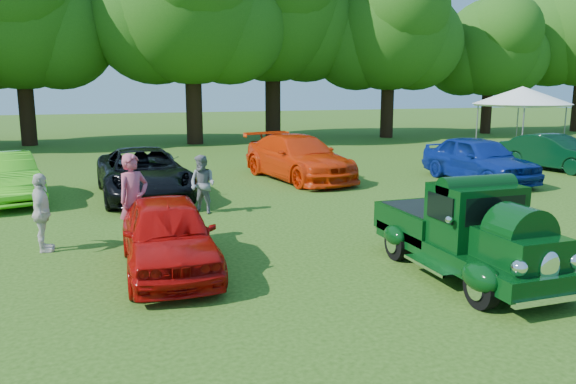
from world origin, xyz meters
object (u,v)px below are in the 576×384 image
object	(u,v)px
back_car_black	(143,173)
spectator_white	(42,213)
spectator_pink	(134,200)
spectator_grey	(203,184)
back_car_green	(555,152)
red_convertible	(168,235)
hero_pickup	(467,235)
back_car_blue	(479,159)
back_car_lime	(6,177)
back_car_orange	(299,157)
canopy_tent	(522,96)

from	to	relation	value
back_car_black	spectator_white	size ratio (longest dim) A/B	3.30
spectator_pink	spectator_white	world-z (taller)	spectator_pink
spectator_grey	back_car_green	bearing A→B (deg)	58.53
spectator_grey	spectator_white	xyz separation A→B (m)	(-3.67, -2.37, 0.03)
back_car_green	spectator_grey	xyz separation A→B (m)	(-14.52, -3.12, 0.07)
red_convertible	hero_pickup	bearing A→B (deg)	-19.81
hero_pickup	spectator_white	world-z (taller)	hero_pickup
back_car_green	spectator_pink	size ratio (longest dim) A/B	2.17
hero_pickup	back_car_blue	size ratio (longest dim) A/B	0.91
back_car_black	red_convertible	bearing A→B (deg)	-93.43
red_convertible	back_car_blue	world-z (taller)	back_car_blue
back_car_blue	spectator_pink	size ratio (longest dim) A/B	2.39
spectator_grey	spectator_white	world-z (taller)	spectator_white
back_car_green	spectator_white	size ratio (longest dim) A/B	2.63
back_car_lime	back_car_orange	distance (m)	9.35
back_car_black	spectator_grey	world-z (taller)	spectator_grey
back_car_green	spectator_grey	size ratio (longest dim) A/B	2.74
spectator_pink	canopy_tent	world-z (taller)	canopy_tent
red_convertible	back_car_green	size ratio (longest dim) A/B	0.93
spectator_pink	spectator_white	distance (m)	1.80
hero_pickup	canopy_tent	size ratio (longest dim) A/B	0.87
back_car_black	spectator_pink	distance (m)	5.16
red_convertible	back_car_black	size ratio (longest dim) A/B	0.74
back_car_black	back_car_orange	size ratio (longest dim) A/B	0.98
hero_pickup	back_car_black	distance (m)	10.18
spectator_pink	canopy_tent	distance (m)	20.16
spectator_white	back_car_orange	bearing A→B (deg)	-51.32
red_convertible	back_car_lime	world-z (taller)	back_car_lime
canopy_tent	back_car_green	bearing A→B (deg)	-111.15
back_car_orange	spectator_pink	bearing A→B (deg)	-142.54
hero_pickup	red_convertible	bearing A→B (deg)	159.17
back_car_black	canopy_tent	size ratio (longest dim) A/B	1.08
back_car_green	canopy_tent	xyz separation A→B (m)	(1.42, 3.68, 2.12)
back_car_orange	canopy_tent	distance (m)	12.19
red_convertible	back_car_blue	distance (m)	12.93
back_car_green	spectator_pink	distance (m)	17.32
hero_pickup	back_car_green	bearing A→B (deg)	40.64
back_car_green	back_car_lime	bearing A→B (deg)	167.35
back_car_blue	spectator_white	world-z (taller)	spectator_white
back_car_lime	back_car_green	xyz separation A→B (m)	(19.63, -0.25, -0.00)
hero_pickup	back_car_black	size ratio (longest dim) A/B	0.80
back_car_black	canopy_tent	distance (m)	17.85
back_car_lime	back_car_green	size ratio (longest dim) A/B	1.01
red_convertible	spectator_white	distance (m)	3.03
back_car_orange	spectator_pink	world-z (taller)	spectator_pink
hero_pickup	back_car_blue	xyz separation A→B (m)	(6.38, 8.07, 0.07)
back_car_black	back_car_green	distance (m)	15.82
red_convertible	back_car_orange	xyz separation A→B (m)	(5.61, 8.64, 0.11)
spectator_white	canopy_tent	world-z (taller)	canopy_tent
back_car_orange	spectator_pink	distance (m)	9.07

